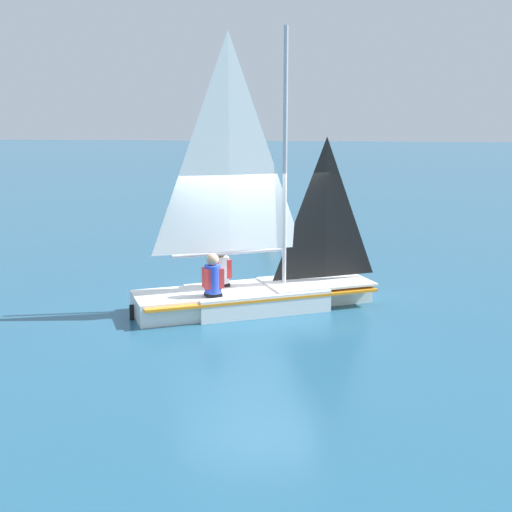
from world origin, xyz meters
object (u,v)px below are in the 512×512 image
sailboat_main (255,271)px  buoy_marker (268,234)px  sailor_helm (221,274)px  sailor_crew (213,284)px

sailboat_main → buoy_marker: size_ratio=3.67×
sailor_helm → buoy_marker: buoy_marker is taller
sailor_helm → buoy_marker: (-7.05, -0.51, -0.41)m
buoy_marker → sailor_crew: bearing=4.2°
sailboat_main → buoy_marker: sailboat_main is taller
sailboat_main → sailor_crew: bearing=-159.8°
sailor_crew → buoy_marker: 7.83m
sailboat_main → sailor_helm: bearing=148.7°
sailor_crew → buoy_marker: bearing=62.7°
sailor_crew → sailor_helm: bearing=62.8°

